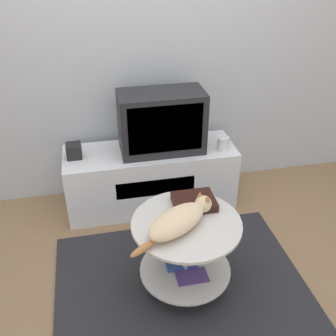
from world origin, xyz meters
name	(u,v)px	position (x,y,z in m)	size (l,w,h in m)	color
ground_plane	(180,284)	(0.00, 0.00, 0.00)	(12.00, 12.00, 0.00)	#93704C
wall_back	(144,31)	(0.00, 1.20, 1.30)	(8.00, 0.05, 2.60)	silver
rug	(180,283)	(0.00, 0.00, 0.01)	(1.55, 1.13, 0.02)	#28282B
tv_stand	(151,177)	(-0.03, 0.89, 0.25)	(1.31, 0.45, 0.49)	white
tv	(162,122)	(0.06, 0.89, 0.72)	(0.62, 0.31, 0.46)	#232326
speaker	(74,151)	(-0.59, 0.90, 0.55)	(0.11, 0.11, 0.11)	black
mug	(223,144)	(0.52, 0.79, 0.54)	(0.09, 0.09, 0.10)	white
coffee_table	(185,247)	(0.02, -0.02, 0.33)	(0.63, 0.63, 0.49)	#B2B2B7
dvd_box	(194,202)	(0.11, 0.13, 0.54)	(0.25, 0.20, 0.05)	black
cat	(179,220)	(-0.03, -0.05, 0.57)	(0.53, 0.39, 0.13)	beige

